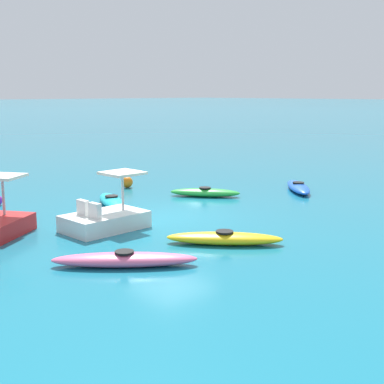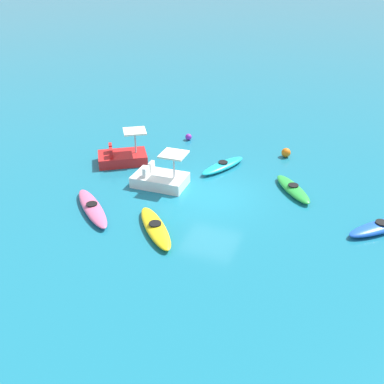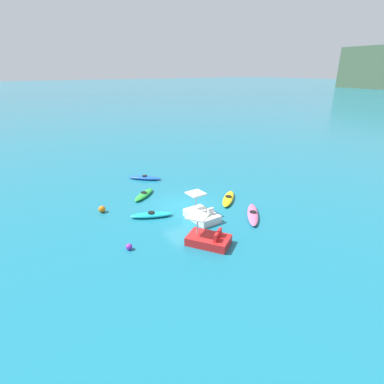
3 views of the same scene
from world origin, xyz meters
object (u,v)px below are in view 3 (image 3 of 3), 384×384
(kayak_blue, at_px, (145,178))
(kayak_yellow, at_px, (228,199))
(kayak_cyan, at_px, (151,215))
(buoy_purple, at_px, (129,247))
(pedal_boat_white, at_px, (202,214))
(kayak_pink, at_px, (253,214))
(buoy_orange, at_px, (102,209))
(kayak_green, at_px, (144,195))
(pedal_boat_red, at_px, (208,239))

(kayak_blue, bearing_deg, kayak_yellow, 21.78)
(kayak_cyan, distance_m, buoy_purple, 4.16)
(pedal_boat_white, relative_size, buoy_purple, 6.75)
(kayak_pink, relative_size, buoy_purple, 8.29)
(kayak_blue, xyz_separation_m, buoy_orange, (4.70, -5.57, 0.08))
(kayak_pink, height_order, pedal_boat_white, pedal_boat_white)
(pedal_boat_white, xyz_separation_m, buoy_orange, (-4.78, -5.25, -0.09))
(kayak_green, bearing_deg, kayak_cyan, -17.88)
(buoy_purple, relative_size, buoy_orange, 0.76)
(pedal_boat_white, bearing_deg, kayak_cyan, -128.44)
(kayak_green, bearing_deg, pedal_boat_red, -0.09)
(kayak_yellow, bearing_deg, kayak_green, -130.78)
(kayak_blue, relative_size, kayak_green, 1.03)
(kayak_pink, distance_m, kayak_green, 8.78)
(kayak_yellow, relative_size, pedal_boat_red, 1.01)
(pedal_boat_white, bearing_deg, kayak_yellow, 111.92)
(kayak_yellow, height_order, kayak_cyan, same)
(kayak_yellow, xyz_separation_m, kayak_green, (-4.36, -5.06, 0.00))
(buoy_orange, bearing_deg, kayak_yellow, 69.12)
(kayak_blue, bearing_deg, pedal_boat_red, -8.59)
(pedal_boat_white, xyz_separation_m, pedal_boat_red, (2.82, -1.54, 0.00))
(kayak_blue, distance_m, pedal_boat_red, 12.43)
(kayak_cyan, height_order, kayak_green, same)
(kayak_yellow, height_order, buoy_purple, kayak_yellow)
(buoy_orange, bearing_deg, kayak_cyan, 44.10)
(kayak_yellow, xyz_separation_m, kayak_cyan, (-0.72, -6.24, 0.00))
(buoy_purple, bearing_deg, kayak_pink, 84.80)
(kayak_cyan, bearing_deg, kayak_green, 162.12)
(kayak_blue, relative_size, buoy_purple, 7.37)
(kayak_cyan, distance_m, pedal_boat_red, 5.09)
(kayak_blue, height_order, pedal_boat_white, pedal_boat_white)
(kayak_blue, height_order, kayak_cyan, same)
(buoy_orange, bearing_deg, kayak_blue, 130.13)
(kayak_cyan, bearing_deg, kayak_yellow, 83.43)
(pedal_boat_red, distance_m, buoy_orange, 8.45)
(kayak_blue, xyz_separation_m, buoy_purple, (10.32, -5.92, 0.02))
(kayak_pink, xyz_separation_m, pedal_boat_white, (-1.64, -3.15, 0.17))
(buoy_purple, bearing_deg, kayak_green, 148.46)
(kayak_blue, distance_m, buoy_purple, 11.90)
(kayak_cyan, relative_size, kayak_green, 1.11)
(kayak_cyan, xyz_separation_m, buoy_purple, (2.99, -2.90, 0.02))
(kayak_yellow, distance_m, pedal_boat_red, 6.61)
(kayak_yellow, relative_size, kayak_blue, 1.05)
(kayak_blue, relative_size, pedal_boat_white, 1.09)
(kayak_pink, height_order, pedal_boat_red, pedal_boat_red)
(pedal_boat_white, bearing_deg, kayak_pink, 62.45)
(pedal_boat_white, xyz_separation_m, buoy_purple, (0.85, -5.59, -0.15))
(pedal_boat_white, bearing_deg, pedal_boat_red, -28.60)
(kayak_green, bearing_deg, kayak_blue, 153.42)
(kayak_green, height_order, pedal_boat_white, pedal_boat_white)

